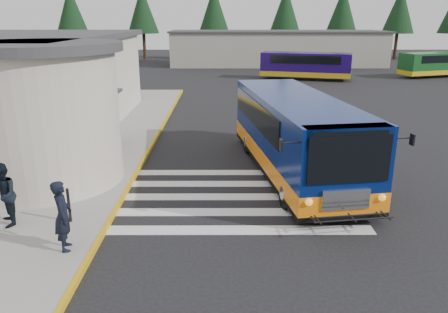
{
  "coord_description": "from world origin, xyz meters",
  "views": [
    {
      "loc": [
        -0.75,
        -14.27,
        5.71
      ],
      "look_at": [
        -0.71,
        -0.5,
        1.32
      ],
      "focal_mm": 35.0,
      "sensor_mm": 36.0,
      "label": 1
    }
  ],
  "objects_px": {
    "transit_bus": "(295,138)",
    "bollard": "(69,205)",
    "far_bus_a": "(306,65)",
    "pedestrian_b": "(3,195)",
    "pedestrian_a": "(63,216)",
    "far_bus_b": "(438,63)"
  },
  "relations": [
    {
      "from": "transit_bus",
      "to": "pedestrian_b",
      "type": "relative_size",
      "value": 5.9
    },
    {
      "from": "transit_bus",
      "to": "far_bus_b",
      "type": "relative_size",
      "value": 1.28
    },
    {
      "from": "bollard",
      "to": "pedestrian_b",
      "type": "bearing_deg",
      "value": -172.11
    },
    {
      "from": "pedestrian_a",
      "to": "far_bus_a",
      "type": "distance_m",
      "value": 34.88
    },
    {
      "from": "pedestrian_b",
      "to": "far_bus_a",
      "type": "distance_m",
      "value": 34.45
    },
    {
      "from": "bollard",
      "to": "far_bus_a",
      "type": "bearing_deg",
      "value": 68.45
    },
    {
      "from": "pedestrian_b",
      "to": "far_bus_b",
      "type": "relative_size",
      "value": 0.22
    },
    {
      "from": "bollard",
      "to": "far_bus_a",
      "type": "distance_m",
      "value": 33.58
    },
    {
      "from": "far_bus_a",
      "to": "pedestrian_b",
      "type": "bearing_deg",
      "value": 172.15
    },
    {
      "from": "transit_bus",
      "to": "pedestrian_a",
      "type": "distance_m",
      "value": 9.02
    },
    {
      "from": "bollard",
      "to": "far_bus_a",
      "type": "relative_size",
      "value": 0.11
    },
    {
      "from": "far_bus_b",
      "to": "bollard",
      "type": "bearing_deg",
      "value": 123.25
    },
    {
      "from": "far_bus_a",
      "to": "far_bus_b",
      "type": "bearing_deg",
      "value": -65.69
    },
    {
      "from": "bollard",
      "to": "far_bus_b",
      "type": "relative_size",
      "value": 0.12
    },
    {
      "from": "transit_bus",
      "to": "bollard",
      "type": "distance_m",
      "value": 8.43
    },
    {
      "from": "pedestrian_b",
      "to": "far_bus_b",
      "type": "height_order",
      "value": "far_bus_b"
    },
    {
      "from": "pedestrian_b",
      "to": "far_bus_b",
      "type": "xyz_separation_m",
      "value": [
        27.68,
        33.42,
        0.29
      ]
    },
    {
      "from": "pedestrian_b",
      "to": "bollard",
      "type": "distance_m",
      "value": 1.76
    },
    {
      "from": "far_bus_b",
      "to": "far_bus_a",
      "type": "bearing_deg",
      "value": 79.45
    },
    {
      "from": "pedestrian_a",
      "to": "pedestrian_b",
      "type": "xyz_separation_m",
      "value": [
        -2.11,
        1.31,
        -0.01
      ]
    },
    {
      "from": "pedestrian_a",
      "to": "far_bus_b",
      "type": "xyz_separation_m",
      "value": [
        25.57,
        34.73,
        0.29
      ]
    },
    {
      "from": "pedestrian_a",
      "to": "bollard",
      "type": "xyz_separation_m",
      "value": [
        -0.41,
        1.55,
        -0.41
      ]
    }
  ]
}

